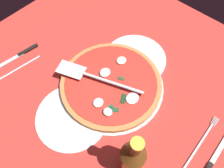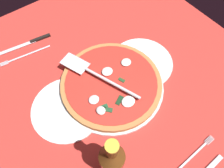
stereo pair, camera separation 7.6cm
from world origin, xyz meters
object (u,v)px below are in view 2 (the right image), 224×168
Objects in this scene: dinner_plate_left at (141,63)px; beer_bottle at (112,160)px; pizza at (112,84)px; pizza_server at (96,74)px; place_setting_near at (28,49)px; dinner_plate_right at (67,109)px.

dinner_plate_left is 40.05cm from beer_bottle.
beer_bottle is (31.40, 23.31, 8.64)cm from dinner_plate_left.
pizza is 6.60cm from pizza_server.
pizza_server reaches higher than place_setting_near.
pizza_server reaches higher than dinner_plate_left.
pizza_server is 1.31× the size of beer_bottle.
pizza_server reaches higher than dinner_plate_right.
dinner_plate_right is at bearing 96.73° from place_setting_near.
pizza_server is at bearing -115.98° from beer_bottle.
pizza reaches higher than dinner_plate_right.
beer_bottle is (-1.01, 23.61, 8.64)cm from dinner_plate_right.
place_setting_near reaches higher than dinner_plate_right.
dinner_plate_right is 25.16cm from beer_bottle.
pizza is 1.56× the size of place_setting_near.
pizza is (15.30, 1.80, 1.82)cm from dinner_plate_left.
pizza is (-17.12, 2.11, 1.82)cm from dinner_plate_right.
pizza_server is at bearing 122.99° from place_setting_near.
dinner_plate_right is 15.04cm from pizza_server.
place_setting_near is at bearing 3.75° from pizza_server.
place_setting_near reaches higher than dinner_plate_left.
beer_bottle reaches higher than dinner_plate_right.
pizza_server is at bearing -167.58° from dinner_plate_right.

